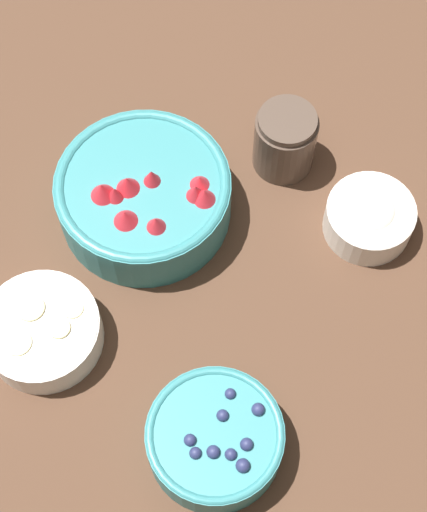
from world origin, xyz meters
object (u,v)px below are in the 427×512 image
at_px(bowl_blueberries, 215,439).
at_px(bowl_strawberries, 144,195).
at_px(jar_chocolate, 285,142).
at_px(bowl_cream, 370,216).
at_px(bowl_bananas, 42,330).

bearing_deg(bowl_blueberries, bowl_strawberries, -125.05).
distance_m(bowl_strawberries, jar_chocolate, 0.20).
relative_size(bowl_blueberries, bowl_cream, 1.36).
bearing_deg(bowl_cream, bowl_blueberries, 4.15).
relative_size(bowl_strawberries, bowl_cream, 1.96).
distance_m(bowl_blueberries, jar_chocolate, 0.40).
height_order(bowl_bananas, jar_chocolate, jar_chocolate).
relative_size(bowl_strawberries, bowl_bananas, 1.56).
xyz_separation_m(bowl_cream, jar_chocolate, (-0.01, -0.15, 0.01)).
bearing_deg(bowl_strawberries, jar_chocolate, 152.45).
distance_m(bowl_cream, jar_chocolate, 0.15).
distance_m(bowl_bananas, jar_chocolate, 0.39).
relative_size(bowl_blueberries, jar_chocolate, 1.60).
bearing_deg(jar_chocolate, bowl_cream, 84.28).
bearing_deg(bowl_cream, jar_chocolate, -95.72).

